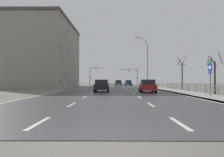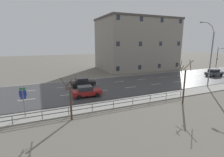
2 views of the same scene
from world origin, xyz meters
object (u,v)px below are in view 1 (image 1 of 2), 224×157
at_px(street_lamp_midground, 147,63).
at_px(car_mid_centre, 102,86).
at_px(car_far_right, 147,86).
at_px(traffic_signal_right, 134,74).
at_px(traffic_signal_left, 92,73).
at_px(highway_sign, 210,73).
at_px(brick_building, 40,55).
at_px(car_far_left, 128,83).
at_px(car_distant, 118,83).

bearing_deg(street_lamp_midground, car_mid_centre, -114.00).
bearing_deg(car_mid_centre, car_far_right, -9.36).
relative_size(traffic_signal_right, traffic_signal_left, 1.00).
bearing_deg(traffic_signal_left, car_mid_centre, -82.53).
bearing_deg(street_lamp_midground, car_far_right, -98.66).
distance_m(highway_sign, brick_building, 37.86).
bearing_deg(car_far_right, car_mid_centre, 173.31).
distance_m(traffic_signal_left, car_far_right, 45.93).
height_order(car_mid_centre, brick_building, brick_building).
relative_size(traffic_signal_left, car_far_left, 1.44).
height_order(traffic_signal_left, brick_building, brick_building).
bearing_deg(street_lamp_midground, car_far_left, 101.97).
bearing_deg(traffic_signal_right, traffic_signal_left, 176.99).
relative_size(car_far_left, car_far_right, 1.01).
distance_m(car_mid_centre, brick_building, 25.52).
height_order(highway_sign, car_far_left, highway_sign).
distance_m(car_far_left, car_distant, 5.44).
height_order(highway_sign, car_mid_centre, highway_sign).
distance_m(car_far_right, brick_building, 29.76).
bearing_deg(car_mid_centre, highway_sign, -41.75).
relative_size(street_lamp_midground, traffic_signal_left, 1.84).
xyz_separation_m(car_far_left, brick_building, (-20.49, -14.66, 6.31)).
bearing_deg(car_mid_centre, car_far_left, 80.06).
xyz_separation_m(traffic_signal_left, car_distant, (8.45, -13.65, -3.14)).
bearing_deg(car_distant, highway_sign, -78.55).
height_order(traffic_signal_right, traffic_signal_left, traffic_signal_left).
bearing_deg(highway_sign, brick_building, 130.97).
bearing_deg(car_mid_centre, traffic_signal_left, 96.88).
bearing_deg(brick_building, car_mid_centre, -53.16).
bearing_deg(traffic_signal_right, street_lamp_midground, -88.18).
relative_size(highway_sign, car_far_left, 0.77).
bearing_deg(traffic_signal_right, car_distant, -112.35).
distance_m(car_mid_centre, car_far_right, 5.72).
height_order(traffic_signal_right, brick_building, brick_building).
relative_size(car_mid_centre, car_distant, 1.00).
relative_size(traffic_signal_left, car_mid_centre, 1.47).
bearing_deg(street_lamp_midground, car_distant, 120.84).
bearing_deg(traffic_signal_left, car_distant, -58.25).
distance_m(street_lamp_midground, car_distant, 12.67).
relative_size(car_mid_centre, car_far_right, 0.99).
distance_m(traffic_signal_right, traffic_signal_left, 13.79).
xyz_separation_m(street_lamp_midground, car_far_left, (-3.12, 14.71, -4.61)).
bearing_deg(brick_building, traffic_signal_left, 68.99).
bearing_deg(car_distant, car_far_left, 58.49).
xyz_separation_m(traffic_signal_left, brick_building, (-9.12, -23.74, 3.17)).
xyz_separation_m(highway_sign, car_far_left, (-4.11, 43.00, -1.27)).
distance_m(highway_sign, car_far_right, 8.80).
height_order(car_mid_centre, car_distant, same).
distance_m(street_lamp_midground, car_mid_centre, 22.09).
distance_m(highway_sign, car_far_left, 43.21).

